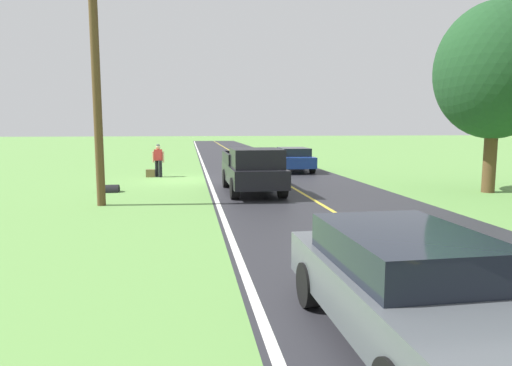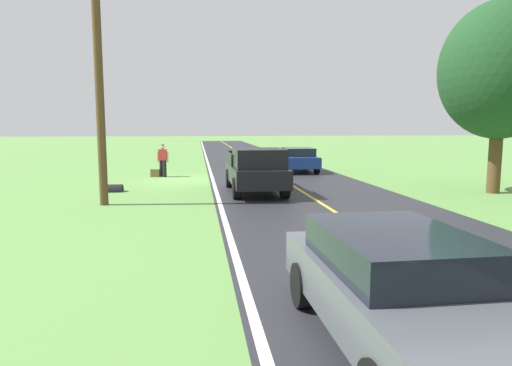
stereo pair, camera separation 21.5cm
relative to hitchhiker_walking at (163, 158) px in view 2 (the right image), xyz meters
The scene contains 12 objects.
ground_plane 2.24m from the hitchhiker_walking, 127.06° to the left, with size 200.00×200.00×0.00m, color #609347.
road_surface 6.35m from the hitchhiker_walking, 165.15° to the left, with size 7.37×120.00×0.00m, color #28282D.
lane_edge_line 3.18m from the hitchhiker_walking, 147.89° to the left, with size 0.16×117.60×0.00m, color silver.
lane_centre_line 6.35m from the hitchhiker_walking, 165.15° to the left, with size 0.14×117.60×0.00m, color gold.
hitchhiker_walking is the anchor object (origin of this frame).
suitcase_carried 0.89m from the hitchhiker_walking, ahead, with size 0.20×0.46×0.41m, color brown.
pickup_truck_passing 7.64m from the hitchhiker_walking, 122.69° to the left, with size 2.14×5.42×1.82m.
tree_far_side_near 16.07m from the hitchhiker_walking, 150.61° to the left, with size 4.66×4.66×7.52m.
sedan_near_oncoming 7.92m from the hitchhiker_walking, 166.72° to the right, with size 2.03×4.45×1.41m.
sedan_ahead_same_lane 19.65m from the hitchhiker_walking, 102.34° to the left, with size 1.98×4.43×1.41m.
utility_pole_roadside 9.09m from the hitchhiker_walking, 80.85° to the left, with size 0.28×0.28×7.88m, color brown.
drainage_culvert 5.65m from the hitchhiker_walking, 72.66° to the left, with size 0.60×0.60×0.80m, color black.
Camera 2 is at (-0.60, 22.50, 2.67)m, focal length 31.45 mm.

